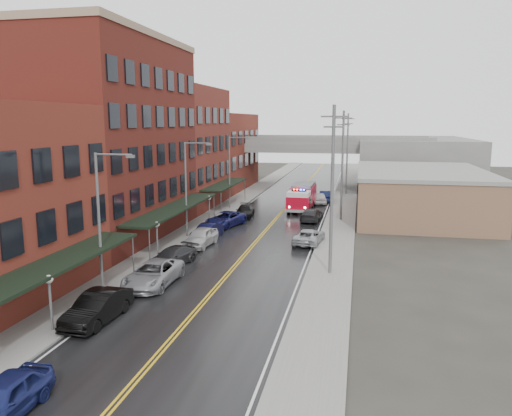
{
  "coord_description": "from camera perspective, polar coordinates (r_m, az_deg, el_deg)",
  "views": [
    {
      "loc": [
        9.0,
        -19.86,
        10.91
      ],
      "look_at": [
        -0.18,
        24.36,
        3.0
      ],
      "focal_mm": 35.0,
      "sensor_mm": 36.0,
      "label": 1
    }
  ],
  "objects": [
    {
      "name": "awning_2",
      "position": [
        63.08,
        -3.53,
        2.7
      ],
      "size": [
        2.6,
        13.0,
        3.09
      ],
      "color": "black",
      "rests_on": "ground"
    },
    {
      "name": "sidewalk_left",
      "position": [
        53.57,
        -6.25,
        -1.8
      ],
      "size": [
        3.0,
        160.0,
        0.15
      ],
      "primitive_type": "cube",
      "color": "slate",
      "rests_on": "ground"
    },
    {
      "name": "parked_car_left_7",
      "position": [
        57.2,
        -1.29,
        -0.37
      ],
      "size": [
        2.32,
        4.84,
        1.36
      ],
      "primitive_type": "imported",
      "rotation": [
        0.0,
        0.0,
        0.09
      ],
      "color": "black",
      "rests_on": "ground"
    },
    {
      "name": "parked_car_left_3",
      "position": [
        38.81,
        -9.55,
        -5.49
      ],
      "size": [
        3.3,
        5.06,
        1.36
      ],
      "primitive_type": "imported",
      "rotation": [
        0.0,
        0.0,
        -0.32
      ],
      "color": "#27272A",
      "rests_on": "ground"
    },
    {
      "name": "fire_truck",
      "position": [
        62.0,
        5.28,
        1.34
      ],
      "size": [
        3.58,
        8.62,
        3.13
      ],
      "rotation": [
        0.0,
        0.0,
        -0.02
      ],
      "color": "#B1081E",
      "rests_on": "ground"
    },
    {
      "name": "awning_1",
      "position": [
        46.61,
        -9.19,
        0.02
      ],
      "size": [
        2.6,
        18.0,
        3.09
      ],
      "color": "black",
      "rests_on": "ground"
    },
    {
      "name": "parked_car_right_2",
      "position": [
        67.03,
        7.22,
        1.15
      ],
      "size": [
        2.56,
        4.77,
        1.54
      ],
      "primitive_type": "imported",
      "rotation": [
        0.0,
        0.0,
        3.31
      ],
      "color": "silver",
      "rests_on": "ground"
    },
    {
      "name": "parked_car_left_0",
      "position": [
        21.83,
        -26.94,
        -18.88
      ],
      "size": [
        1.94,
        4.6,
        1.55
      ],
      "primitive_type": "imported",
      "rotation": [
        0.0,
        0.0,
        0.03
      ],
      "color": "navy",
      "rests_on": "ground"
    },
    {
      "name": "curb_left",
      "position": [
        53.09,
        -4.56,
        -1.88
      ],
      "size": [
        0.3,
        160.0,
        0.15
      ],
      "primitive_type": "cube",
      "color": "gray",
      "rests_on": "ground"
    },
    {
      "name": "utility_pole_2",
      "position": [
        75.03,
        10.38,
        6.25
      ],
      "size": [
        1.8,
        0.24,
        12.0
      ],
      "color": "#59595B",
      "rests_on": "ground"
    },
    {
      "name": "overpass",
      "position": [
        82.5,
        5.47,
        6.46
      ],
      "size": [
        40.0,
        10.0,
        7.5
      ],
      "color": "slate",
      "rests_on": "ground"
    },
    {
      "name": "parked_car_left_2",
      "position": [
        34.38,
        -11.65,
        -7.38
      ],
      "size": [
        2.71,
        5.79,
        1.6
      ],
      "primitive_type": "imported",
      "rotation": [
        0.0,
        0.0,
        -0.01
      ],
      "color": "gray",
      "rests_on": "ground"
    },
    {
      "name": "globe_lamp_0",
      "position": [
        28.09,
        -22.52,
        -8.67
      ],
      "size": [
        0.44,
        0.44,
        3.12
      ],
      "color": "#59595B",
      "rests_on": "ground"
    },
    {
      "name": "curb_right",
      "position": [
        51.14,
        7.7,
        -2.39
      ],
      "size": [
        0.3,
        160.0,
        0.15
      ],
      "primitive_type": "cube",
      "color": "gray",
      "rests_on": "ground"
    },
    {
      "name": "utility_pole_1",
      "position": [
        55.09,
        9.84,
        4.99
      ],
      "size": [
        1.8,
        0.24,
        12.0
      ],
      "color": "#59595B",
      "rests_on": "ground"
    },
    {
      "name": "brick_building_b",
      "position": [
        48.36,
        -15.89,
        7.29
      ],
      "size": [
        9.0,
        20.0,
        18.0
      ],
      "primitive_type": "cube",
      "color": "#521515",
      "rests_on": "ground"
    },
    {
      "name": "globe_lamp_1",
      "position": [
        39.97,
        -11.26,
        -2.68
      ],
      "size": [
        0.44,
        0.44,
        3.12
      ],
      "color": "#59595B",
      "rests_on": "ground"
    },
    {
      "name": "street_lamp_2",
      "position": [
        62.11,
        -2.84,
        4.63
      ],
      "size": [
        2.64,
        0.22,
        9.0
      ],
      "color": "#59595B",
      "rests_on": "ground"
    },
    {
      "name": "parked_car_right_3",
      "position": [
        68.55,
        8.03,
        1.34
      ],
      "size": [
        1.74,
        4.81,
        1.58
      ],
      "primitive_type": "imported",
      "rotation": [
        0.0,
        0.0,
        3.16
      ],
      "color": "#0E1433",
      "rests_on": "ground"
    },
    {
      "name": "parked_car_left_6",
      "position": [
        52.24,
        -3.53,
        -1.29
      ],
      "size": [
        3.91,
        5.94,
        1.52
      ],
      "primitive_type": "imported",
      "rotation": [
        0.0,
        0.0,
        -0.27
      ],
      "color": "#151850",
      "rests_on": "ground"
    },
    {
      "name": "brick_building_far",
      "position": [
        81.14,
        -4.28,
        6.43
      ],
      "size": [
        9.0,
        20.0,
        12.0
      ],
      "primitive_type": "cube",
      "color": "maroon",
      "rests_on": "ground"
    },
    {
      "name": "ground",
      "position": [
        24.38,
        -11.81,
        -16.87
      ],
      "size": [
        220.0,
        220.0,
        0.0
      ],
      "primitive_type": "plane",
      "color": "#2D2B26",
      "rests_on": "ground"
    },
    {
      "name": "utility_pole_0",
      "position": [
        35.21,
        8.7,
        2.31
      ],
      "size": [
        1.8,
        0.24,
        12.0
      ],
      "color": "#59595B",
      "rests_on": "ground"
    },
    {
      "name": "parked_car_left_1",
      "position": [
        29.15,
        -17.67,
        -10.79
      ],
      "size": [
        1.99,
        5.1,
        1.66
      ],
      "primitive_type": "imported",
      "rotation": [
        0.0,
        0.0,
        -0.05
      ],
      "color": "black",
      "rests_on": "ground"
    },
    {
      "name": "parked_car_right_1",
      "position": [
        55.24,
        6.4,
        -0.77
      ],
      "size": [
        2.5,
        5.09,
        1.43
      ],
      "primitive_type": "imported",
      "rotation": [
        0.0,
        0.0,
        3.04
      ],
      "color": "#242527",
      "rests_on": "ground"
    },
    {
      "name": "road",
      "position": [
        51.83,
        1.46,
        -2.21
      ],
      "size": [
        11.0,
        160.0,
        0.02
      ],
      "primitive_type": "cube",
      "color": "black",
      "rests_on": "ground"
    },
    {
      "name": "street_lamp_0",
      "position": [
        32.42,
        -17.16,
        -0.68
      ],
      "size": [
        2.64,
        0.22,
        9.0
      ],
      "color": "#59595B",
      "rests_on": "ground"
    },
    {
      "name": "awning_0",
      "position": [
        30.07,
        -22.2,
        -6.1
      ],
      "size": [
        2.6,
        16.0,
        3.09
      ],
      "color": "black",
      "rests_on": "ground"
    },
    {
      "name": "globe_lamp_2",
      "position": [
        52.89,
        -5.37,
        0.53
      ],
      "size": [
        0.44,
        0.44,
        3.12
      ],
      "color": "#59595B",
      "rests_on": "ground"
    },
    {
      "name": "brick_building_c",
      "position": [
        64.44,
        -8.6,
        6.79
      ],
      "size": [
        9.0,
        15.0,
        15.0
      ],
      "primitive_type": "cube",
      "color": "maroon",
      "rests_on": "ground"
    },
    {
      "name": "parked_car_left_4",
      "position": [
        44.26,
        -6.33,
        -3.31
      ],
      "size": [
        2.29,
        4.94,
        1.64
      ],
      "primitive_type": "imported",
      "rotation": [
        0.0,
        0.0,
        -0.08
      ],
      "color": "#B7B7B7",
      "rests_on": "ground"
    },
    {
      "name": "tan_building",
      "position": [
        60.86,
        18.21,
        1.49
      ],
      "size": [
        14.0,
        22.0,
        5.0
      ],
      "primitive_type": "cube",
      "color": "brown",
      "rests_on": "ground"
    },
    {
      "name": "parked_car_left_5",
      "position": [
        46.9,
        -5.65,
        -2.69
      ],
      "size": [
        2.28,
        4.46,
        1.4
      ],
      "primitive_type": "imported",
      "rotation": [
        0.0,
        0.0,
        -0.19
      ],
      "color": "black",
      "rests_on": "ground"
    },
    {
      "name": "sidewalk_right",
      "position": [
        51.06,
        9.55,
        -2.46
      ],
      "size": [
        3.0,
        160.0,
        0.15
      ],
      "primitive_type": "cube",
      "color": "slate",
      "rests_on": "ground"
    },
    {
      "name": "street_lamp_1",
      "position": [
        46.89,
        -7.75,
        2.83
      ],
      "size": [
        2.64,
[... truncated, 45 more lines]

